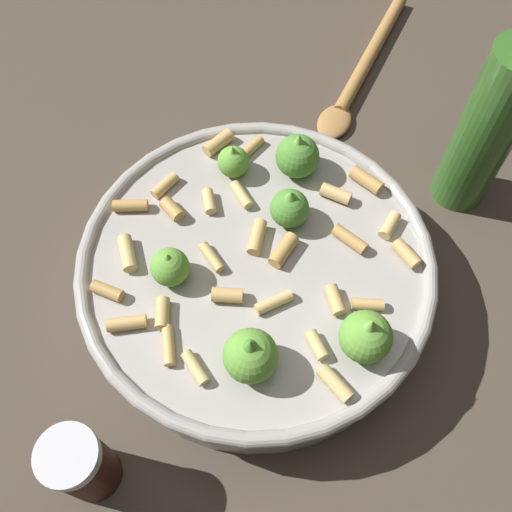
# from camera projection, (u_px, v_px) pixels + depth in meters

# --- Properties ---
(ground_plane) EXTENTS (2.40, 2.40, 0.00)m
(ground_plane) POSITION_uv_depth(u_px,v_px,m) (256.00, 292.00, 0.55)
(ground_plane) COLOR #42382D
(cooking_pan) EXTENTS (0.31, 0.31, 0.11)m
(cooking_pan) POSITION_uv_depth(u_px,v_px,m) (257.00, 274.00, 0.51)
(cooking_pan) COLOR #9E9993
(cooking_pan) RESTS_ON ground
(pepper_shaker) EXTENTS (0.05, 0.05, 0.09)m
(pepper_shaker) POSITION_uv_depth(u_px,v_px,m) (82.00, 465.00, 0.43)
(pepper_shaker) COLOR #33140F
(pepper_shaker) RESTS_ON ground
(olive_oil_bottle) EXTENTS (0.05, 0.05, 0.23)m
(olive_oil_bottle) POSITION_uv_depth(u_px,v_px,m) (489.00, 127.00, 0.52)
(olive_oil_bottle) COLOR #336023
(olive_oil_bottle) RESTS_ON ground
(wooden_spoon) EXTENTS (0.24, 0.12, 0.02)m
(wooden_spoon) POSITION_uv_depth(u_px,v_px,m) (362.00, 71.00, 0.68)
(wooden_spoon) COLOR #9E703D
(wooden_spoon) RESTS_ON ground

